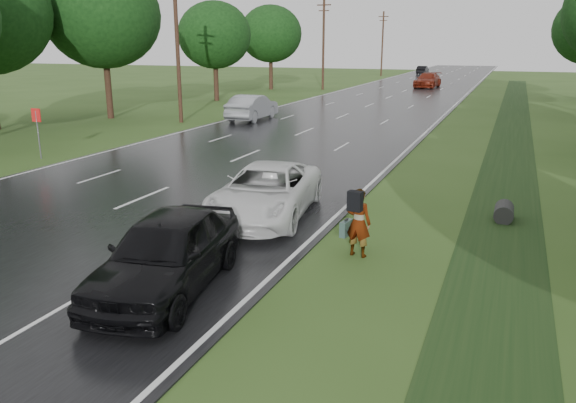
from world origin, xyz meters
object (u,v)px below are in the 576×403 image
(pedestrian, at_px, (358,222))
(dark_sedan, at_px, (167,252))
(silver_sedan, at_px, (252,107))
(road_sign, at_px, (37,123))
(white_pickup, at_px, (266,192))

(pedestrian, distance_m, dark_sedan, 4.74)
(silver_sedan, bearing_deg, road_sign, 76.31)
(white_pickup, bearing_deg, pedestrian, -39.57)
(dark_sedan, bearing_deg, silver_sedan, 102.84)
(white_pickup, bearing_deg, dark_sedan, -95.81)
(road_sign, xyz_separation_m, white_pickup, (13.28, -4.40, -0.83))
(road_sign, distance_m, white_pickup, 14.01)
(road_sign, distance_m, silver_sedan, 16.02)
(pedestrian, bearing_deg, dark_sedan, 56.51)
(pedestrian, xyz_separation_m, dark_sedan, (-3.19, -3.51, -0.01))
(white_pickup, height_order, dark_sedan, dark_sedan)
(dark_sedan, bearing_deg, pedestrian, 39.01)
(white_pickup, xyz_separation_m, dark_sedan, (0.21, -5.60, 0.07))
(silver_sedan, bearing_deg, dark_sedan, 109.92)
(dark_sedan, xyz_separation_m, silver_sedan, (-10.16, 25.66, 0.02))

